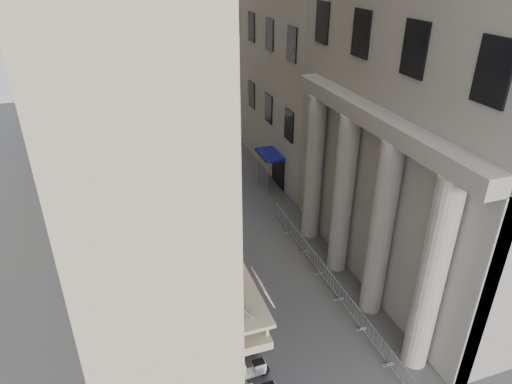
# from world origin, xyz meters

# --- Properties ---
(iron_fence) EXTENTS (0.30, 28.00, 1.40)m
(iron_fence) POSITION_xyz_m (-4.30, 18.00, 0.00)
(iron_fence) COLOR black
(iron_fence) RESTS_ON ground
(blue_awning) EXTENTS (1.60, 3.00, 3.00)m
(blue_awning) POSITION_xyz_m (4.15, 26.00, 0.00)
(blue_awning) COLOR navy
(blue_awning) RESTS_ON ground
(scooter_3) EXTENTS (1.42, 0.60, 1.50)m
(scooter_3) POSITION_xyz_m (-3.56, 7.51, 0.00)
(scooter_3) COLOR white
(scooter_3) RESTS_ON ground
(scooter_4) EXTENTS (1.42, 0.60, 1.50)m
(scooter_4) POSITION_xyz_m (-3.56, 8.87, 0.00)
(scooter_4) COLOR white
(scooter_4) RESTS_ON ground
(scooter_5) EXTENTS (1.42, 0.60, 1.50)m
(scooter_5) POSITION_xyz_m (-3.56, 10.22, 0.00)
(scooter_5) COLOR white
(scooter_5) RESTS_ON ground
(scooter_6) EXTENTS (1.42, 0.60, 1.50)m
(scooter_6) POSITION_xyz_m (-3.56, 11.58, 0.00)
(scooter_6) COLOR white
(scooter_6) RESTS_ON ground
(scooter_7) EXTENTS (1.42, 0.60, 1.50)m
(scooter_7) POSITION_xyz_m (-3.56, 12.94, 0.00)
(scooter_7) COLOR white
(scooter_7) RESTS_ON ground
(scooter_8) EXTENTS (1.42, 0.60, 1.50)m
(scooter_8) POSITION_xyz_m (-3.56, 14.29, 0.00)
(scooter_8) COLOR white
(scooter_8) RESTS_ON ground
(scooter_9) EXTENTS (1.42, 0.60, 1.50)m
(scooter_9) POSITION_xyz_m (-3.56, 15.65, 0.00)
(scooter_9) COLOR white
(scooter_9) RESTS_ON ground
(scooter_10) EXTENTS (1.42, 0.60, 1.50)m
(scooter_10) POSITION_xyz_m (-3.56, 17.01, 0.00)
(scooter_10) COLOR white
(scooter_10) RESTS_ON ground
(scooter_11) EXTENTS (1.42, 0.60, 1.50)m
(scooter_11) POSITION_xyz_m (-3.56, 18.36, 0.00)
(scooter_11) COLOR white
(scooter_11) RESTS_ON ground
(scooter_12) EXTENTS (1.42, 0.60, 1.50)m
(scooter_12) POSITION_xyz_m (-3.56, 19.72, 0.00)
(scooter_12) COLOR white
(scooter_12) RESTS_ON ground
(barrier_1) EXTENTS (0.60, 2.40, 1.10)m
(barrier_1) POSITION_xyz_m (2.90, 7.37, 0.00)
(barrier_1) COLOR #A9ACB1
(barrier_1) RESTS_ON ground
(barrier_2) EXTENTS (0.60, 2.40, 1.10)m
(barrier_2) POSITION_xyz_m (2.90, 9.87, 0.00)
(barrier_2) COLOR #A9ACB1
(barrier_2) RESTS_ON ground
(barrier_3) EXTENTS (0.60, 2.40, 1.10)m
(barrier_3) POSITION_xyz_m (2.90, 12.37, 0.00)
(barrier_3) COLOR #A9ACB1
(barrier_3) RESTS_ON ground
(barrier_4) EXTENTS (0.60, 2.40, 1.10)m
(barrier_4) POSITION_xyz_m (2.90, 14.87, 0.00)
(barrier_4) COLOR #A9ACB1
(barrier_4) RESTS_ON ground
(barrier_5) EXTENTS (0.60, 2.40, 1.10)m
(barrier_5) POSITION_xyz_m (2.90, 17.37, 0.00)
(barrier_5) COLOR #A9ACB1
(barrier_5) RESTS_ON ground
(barrier_6) EXTENTS (0.60, 2.40, 1.10)m
(barrier_6) POSITION_xyz_m (2.90, 19.87, 0.00)
(barrier_6) COLOR #A9ACB1
(barrier_6) RESTS_ON ground
(security_tent) EXTENTS (3.59, 3.59, 2.92)m
(security_tent) POSITION_xyz_m (-1.26, 23.95, 2.44)
(security_tent) COLOR white
(security_tent) RESTS_ON ground
(street_lamp) EXTENTS (2.75, 1.30, 9.00)m
(street_lamp) POSITION_xyz_m (-3.85, 19.02, 5.42)
(street_lamp) COLOR gray
(street_lamp) RESTS_ON ground
(info_kiosk) EXTENTS (0.26, 0.78, 1.64)m
(info_kiosk) POSITION_xyz_m (-3.95, 19.73, 0.83)
(info_kiosk) COLOR black
(info_kiosk) RESTS_ON ground
(pedestrian_a) EXTENTS (0.81, 0.62, 1.99)m
(pedestrian_a) POSITION_xyz_m (-0.58, 30.84, 0.99)
(pedestrian_a) COLOR black
(pedestrian_a) RESTS_ON ground
(pedestrian_b) EXTENTS (1.18, 1.17, 1.92)m
(pedestrian_b) POSITION_xyz_m (0.81, 25.31, 0.96)
(pedestrian_b) COLOR black
(pedestrian_b) RESTS_ON ground
(pedestrian_c) EXTENTS (1.03, 0.83, 1.83)m
(pedestrian_c) POSITION_xyz_m (0.89, 36.00, 0.91)
(pedestrian_c) COLOR black
(pedestrian_c) RESTS_ON ground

